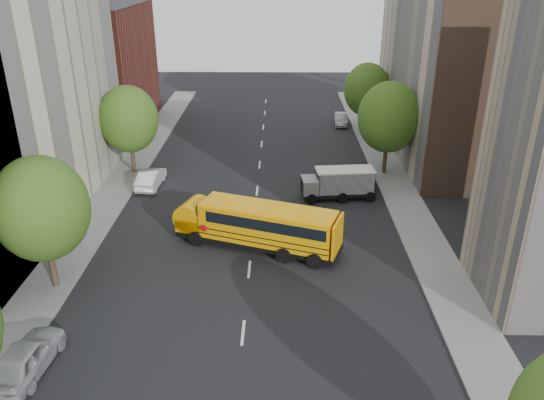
{
  "coord_description": "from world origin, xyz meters",
  "views": [
    {
      "loc": [
        1.76,
        -29.53,
        17.16
      ],
      "look_at": [
        1.33,
        2.0,
        2.83
      ],
      "focal_mm": 35.0,
      "sensor_mm": 36.0,
      "label": 1
    }
  ],
  "objects_px": {
    "school_bus": "(256,223)",
    "street_tree_4": "(389,117)",
    "safari_truck": "(339,183)",
    "parked_car_4": "(363,175)",
    "street_tree_2": "(129,119)",
    "parked_car_1": "(151,178)",
    "parked_car_5": "(341,119)",
    "street_tree_1": "(41,209)",
    "street_tree_5": "(367,90)",
    "parked_car_0": "(26,358)"
  },
  "relations": [
    {
      "from": "safari_truck",
      "to": "parked_car_5",
      "type": "relative_size",
      "value": 1.47
    },
    {
      "from": "safari_truck",
      "to": "parked_car_1",
      "type": "bearing_deg",
      "value": 166.28
    },
    {
      "from": "school_bus",
      "to": "safari_truck",
      "type": "distance_m",
      "value": 10.02
    },
    {
      "from": "street_tree_2",
      "to": "street_tree_4",
      "type": "relative_size",
      "value": 0.95
    },
    {
      "from": "school_bus",
      "to": "parked_car_1",
      "type": "bearing_deg",
      "value": 151.97
    },
    {
      "from": "parked_car_1",
      "to": "parked_car_4",
      "type": "bearing_deg",
      "value": -174.26
    },
    {
      "from": "street_tree_1",
      "to": "safari_truck",
      "type": "bearing_deg",
      "value": 36.09
    },
    {
      "from": "parked_car_1",
      "to": "parked_car_0",
      "type": "bearing_deg",
      "value": 90.78
    },
    {
      "from": "street_tree_2",
      "to": "street_tree_5",
      "type": "distance_m",
      "value": 25.06
    },
    {
      "from": "parked_car_4",
      "to": "parked_car_5",
      "type": "height_order",
      "value": "parked_car_4"
    },
    {
      "from": "street_tree_2",
      "to": "parked_car_4",
      "type": "height_order",
      "value": "street_tree_2"
    },
    {
      "from": "street_tree_2",
      "to": "parked_car_5",
      "type": "height_order",
      "value": "street_tree_2"
    },
    {
      "from": "street_tree_4",
      "to": "parked_car_0",
      "type": "xyz_separation_m",
      "value": [
        -20.6,
        -24.89,
        -4.27
      ]
    },
    {
      "from": "street_tree_2",
      "to": "parked_car_4",
      "type": "bearing_deg",
      "value": -6.62
    },
    {
      "from": "street_tree_5",
      "to": "parked_car_1",
      "type": "bearing_deg",
      "value": -142.53
    },
    {
      "from": "street_tree_5",
      "to": "parked_car_4",
      "type": "bearing_deg",
      "value": -98.75
    },
    {
      "from": "street_tree_1",
      "to": "street_tree_5",
      "type": "xyz_separation_m",
      "value": [
        22.0,
        30.0,
        -0.25
      ]
    },
    {
      "from": "school_bus",
      "to": "safari_truck",
      "type": "xyz_separation_m",
      "value": [
        6.13,
        7.92,
        -0.44
      ]
    },
    {
      "from": "school_bus",
      "to": "street_tree_4",
      "type": "bearing_deg",
      "value": 70.64
    },
    {
      "from": "street_tree_2",
      "to": "parked_car_5",
      "type": "xyz_separation_m",
      "value": [
        19.8,
        15.13,
        -4.18
      ]
    },
    {
      "from": "parked_car_1",
      "to": "street_tree_2",
      "type": "bearing_deg",
      "value": -52.4
    },
    {
      "from": "parked_car_0",
      "to": "parked_car_4",
      "type": "distance_m",
      "value": 29.13
    },
    {
      "from": "street_tree_1",
      "to": "parked_car_4",
      "type": "bearing_deg",
      "value": 38.41
    },
    {
      "from": "parked_car_0",
      "to": "parked_car_5",
      "type": "relative_size",
      "value": 1.2
    },
    {
      "from": "street_tree_4",
      "to": "school_bus",
      "type": "relative_size",
      "value": 0.74
    },
    {
      "from": "street_tree_2",
      "to": "parked_car_0",
      "type": "distance_m",
      "value": 25.25
    },
    {
      "from": "street_tree_2",
      "to": "school_bus",
      "type": "distance_m",
      "value": 17.67
    },
    {
      "from": "school_bus",
      "to": "safari_truck",
      "type": "height_order",
      "value": "school_bus"
    },
    {
      "from": "safari_truck",
      "to": "parked_car_1",
      "type": "height_order",
      "value": "safari_truck"
    },
    {
      "from": "parked_car_1",
      "to": "parked_car_5",
      "type": "bearing_deg",
      "value": -130.99
    },
    {
      "from": "street_tree_1",
      "to": "parked_car_5",
      "type": "distance_m",
      "value": 38.83
    },
    {
      "from": "safari_truck",
      "to": "street_tree_4",
      "type": "bearing_deg",
      "value": 43.38
    },
    {
      "from": "parked_car_0",
      "to": "street_tree_2",
      "type": "bearing_deg",
      "value": -81.92
    },
    {
      "from": "safari_truck",
      "to": "street_tree_1",
      "type": "bearing_deg",
      "value": -149.81
    },
    {
      "from": "safari_truck",
      "to": "parked_car_4",
      "type": "distance_m",
      "value": 3.82
    },
    {
      "from": "street_tree_1",
      "to": "school_bus",
      "type": "xyz_separation_m",
      "value": [
        11.33,
        4.81,
        -3.24
      ]
    },
    {
      "from": "street_tree_2",
      "to": "parked_car_0",
      "type": "height_order",
      "value": "street_tree_2"
    },
    {
      "from": "street_tree_5",
      "to": "school_bus",
      "type": "relative_size",
      "value": 0.68
    },
    {
      "from": "street_tree_1",
      "to": "safari_truck",
      "type": "xyz_separation_m",
      "value": [
        17.46,
        12.73,
        -3.68
      ]
    },
    {
      "from": "street_tree_5",
      "to": "parked_car_4",
      "type": "xyz_separation_m",
      "value": [
        -2.2,
        -14.3,
        -3.98
      ]
    },
    {
      "from": "parked_car_0",
      "to": "safari_truck",
      "type": "bearing_deg",
      "value": -124.45
    },
    {
      "from": "street_tree_4",
      "to": "parked_car_1",
      "type": "xyz_separation_m",
      "value": [
        -19.8,
        -3.18,
        -4.34
      ]
    },
    {
      "from": "street_tree_4",
      "to": "street_tree_5",
      "type": "relative_size",
      "value": 1.08
    },
    {
      "from": "street_tree_4",
      "to": "safari_truck",
      "type": "xyz_separation_m",
      "value": [
        -4.54,
        -5.27,
        -3.81
      ]
    },
    {
      "from": "safari_truck",
      "to": "parked_car_0",
      "type": "height_order",
      "value": "safari_truck"
    },
    {
      "from": "parked_car_0",
      "to": "parked_car_1",
      "type": "distance_m",
      "value": 21.72
    },
    {
      "from": "street_tree_5",
      "to": "street_tree_1",
      "type": "bearing_deg",
      "value": -126.25
    },
    {
      "from": "parked_car_4",
      "to": "parked_car_5",
      "type": "xyz_separation_m",
      "value": [
        0.0,
        17.43,
        -0.07
      ]
    },
    {
      "from": "parked_car_0",
      "to": "parked_car_4",
      "type": "height_order",
      "value": "parked_car_0"
    },
    {
      "from": "street_tree_5",
      "to": "safari_truck",
      "type": "distance_m",
      "value": 18.19
    }
  ]
}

